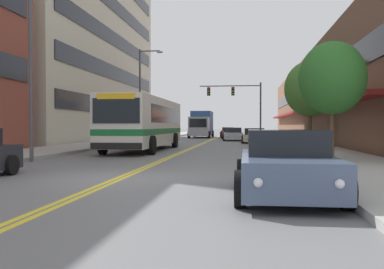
{
  "coord_description": "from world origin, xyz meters",
  "views": [
    {
      "loc": [
        3.59,
        -11.89,
        1.52
      ],
      "look_at": [
        0.2,
        15.0,
        0.94
      ],
      "focal_mm": 40.0,
      "sensor_mm": 36.0,
      "label": 1
    }
  ],
  "objects_px": {
    "car_silver_moving_lead": "(234,134)",
    "street_lamp_left_near": "(37,40)",
    "traffic_signal_mast": "(239,99)",
    "street_tree_right_near": "(332,78)",
    "car_red_moving_third": "(228,132)",
    "street_tree_right_mid": "(310,89)",
    "car_dark_grey_moving_second": "(231,134)",
    "box_truck": "(201,124)",
    "car_champagne_parked_right_mid": "(254,136)",
    "car_slate_blue_parked_right_foreground": "(286,166)",
    "fire_hydrant": "(288,141)",
    "car_black_parked_left_near": "(154,136)",
    "city_bus": "(145,122)",
    "street_lamp_left_far": "(143,88)"
  },
  "relations": [
    {
      "from": "car_silver_moving_lead",
      "to": "traffic_signal_mast",
      "type": "height_order",
      "value": "traffic_signal_mast"
    },
    {
      "from": "street_tree_right_near",
      "to": "street_tree_right_mid",
      "type": "bearing_deg",
      "value": 85.55
    },
    {
      "from": "car_silver_moving_lead",
      "to": "street_lamp_left_near",
      "type": "distance_m",
      "value": 27.45
    },
    {
      "from": "street_lamp_left_near",
      "to": "street_tree_right_near",
      "type": "height_order",
      "value": "street_lamp_left_near"
    },
    {
      "from": "car_black_parked_left_near",
      "to": "traffic_signal_mast",
      "type": "relative_size",
      "value": 0.7
    },
    {
      "from": "car_black_parked_left_near",
      "to": "car_champagne_parked_right_mid",
      "type": "height_order",
      "value": "car_champagne_parked_right_mid"
    },
    {
      "from": "car_silver_moving_lead",
      "to": "car_dark_grey_moving_second",
      "type": "distance_m",
      "value": 6.86
    },
    {
      "from": "car_black_parked_left_near",
      "to": "car_red_moving_third",
      "type": "xyz_separation_m",
      "value": [
        5.6,
        20.56,
        0.02
      ]
    },
    {
      "from": "fire_hydrant",
      "to": "street_lamp_left_near",
      "type": "bearing_deg",
      "value": -144.24
    },
    {
      "from": "car_slate_blue_parked_right_foreground",
      "to": "street_tree_right_mid",
      "type": "xyz_separation_m",
      "value": [
        3.48,
        20.69,
        3.35
      ]
    },
    {
      "from": "car_black_parked_left_near",
      "to": "car_champagne_parked_right_mid",
      "type": "relative_size",
      "value": 1.03
    },
    {
      "from": "car_dark_grey_moving_second",
      "to": "street_tree_right_mid",
      "type": "height_order",
      "value": "street_tree_right_mid"
    },
    {
      "from": "car_black_parked_left_near",
      "to": "street_tree_right_mid",
      "type": "xyz_separation_m",
      "value": [
        12.27,
        -6.65,
        3.43
      ]
    },
    {
      "from": "street_tree_right_mid",
      "to": "car_black_parked_left_near",
      "type": "bearing_deg",
      "value": 151.53
    },
    {
      "from": "street_lamp_left_far",
      "to": "car_silver_moving_lead",
      "type": "bearing_deg",
      "value": 45.57
    },
    {
      "from": "street_lamp_left_far",
      "to": "street_tree_right_mid",
      "type": "xyz_separation_m",
      "value": [
        12.95,
        -5.41,
        -0.68
      ]
    },
    {
      "from": "car_red_moving_third",
      "to": "street_tree_right_mid",
      "type": "xyz_separation_m",
      "value": [
        6.67,
        -27.21,
        3.41
      ]
    },
    {
      "from": "car_black_parked_left_near",
      "to": "car_dark_grey_moving_second",
      "type": "xyz_separation_m",
      "value": [
        6.29,
        13.18,
        -0.01
      ]
    },
    {
      "from": "car_dark_grey_moving_second",
      "to": "street_tree_right_mid",
      "type": "relative_size",
      "value": 0.76
    },
    {
      "from": "street_tree_right_near",
      "to": "street_lamp_left_near",
      "type": "bearing_deg",
      "value": -177.78
    },
    {
      "from": "car_dark_grey_moving_second",
      "to": "street_tree_right_near",
      "type": "height_order",
      "value": "street_tree_right_near"
    },
    {
      "from": "car_champagne_parked_right_mid",
      "to": "street_lamp_left_near",
      "type": "height_order",
      "value": "street_lamp_left_near"
    },
    {
      "from": "city_bus",
      "to": "car_slate_blue_parked_right_foreground",
      "type": "distance_m",
      "value": 17.94
    },
    {
      "from": "car_champagne_parked_right_mid",
      "to": "car_silver_moving_lead",
      "type": "bearing_deg",
      "value": 109.43
    },
    {
      "from": "box_truck",
      "to": "street_lamp_left_near",
      "type": "height_order",
      "value": "street_lamp_left_near"
    },
    {
      "from": "street_lamp_left_near",
      "to": "street_tree_right_mid",
      "type": "xyz_separation_m",
      "value": [
        12.95,
        13.05,
        -1.04
      ]
    },
    {
      "from": "car_slate_blue_parked_right_foreground",
      "to": "traffic_signal_mast",
      "type": "xyz_separation_m",
      "value": [
        -1.61,
        38.33,
        3.82
      ]
    },
    {
      "from": "traffic_signal_mast",
      "to": "car_slate_blue_parked_right_foreground",
      "type": "bearing_deg",
      "value": -87.6
    },
    {
      "from": "car_champagne_parked_right_mid",
      "to": "traffic_signal_mast",
      "type": "xyz_separation_m",
      "value": [
        -1.49,
        10.08,
        3.9
      ]
    },
    {
      "from": "car_dark_grey_moving_second",
      "to": "car_red_moving_third",
      "type": "height_order",
      "value": "car_red_moving_third"
    },
    {
      "from": "city_bus",
      "to": "car_silver_moving_lead",
      "type": "bearing_deg",
      "value": 73.96
    },
    {
      "from": "car_black_parked_left_near",
      "to": "street_tree_right_near",
      "type": "xyz_separation_m",
      "value": [
        11.29,
        -19.25,
        2.79
      ]
    },
    {
      "from": "street_lamp_left_near",
      "to": "car_slate_blue_parked_right_foreground",
      "type": "bearing_deg",
      "value": -38.87
    },
    {
      "from": "street_tree_right_mid",
      "to": "car_red_moving_third",
      "type": "bearing_deg",
      "value": 103.77
    },
    {
      "from": "car_dark_grey_moving_second",
      "to": "box_truck",
      "type": "height_order",
      "value": "box_truck"
    },
    {
      "from": "car_red_moving_third",
      "to": "car_silver_moving_lead",
      "type": "bearing_deg",
      "value": -85.37
    },
    {
      "from": "box_truck",
      "to": "city_bus",
      "type": "bearing_deg",
      "value": -91.27
    },
    {
      "from": "traffic_signal_mast",
      "to": "street_tree_right_near",
      "type": "distance_m",
      "value": 30.53
    },
    {
      "from": "street_lamp_left_far",
      "to": "fire_hydrant",
      "type": "relative_size",
      "value": 8.65
    },
    {
      "from": "street_lamp_left_far",
      "to": "car_black_parked_left_near",
      "type": "bearing_deg",
      "value": 61.34
    },
    {
      "from": "car_black_parked_left_near",
      "to": "street_lamp_left_near",
      "type": "xyz_separation_m",
      "value": [
        -0.68,
        -19.71,
        4.47
      ]
    },
    {
      "from": "box_truck",
      "to": "fire_hydrant",
      "type": "distance_m",
      "value": 29.66
    },
    {
      "from": "car_red_moving_third",
      "to": "fire_hydrant",
      "type": "bearing_deg",
      "value": -81.75
    },
    {
      "from": "box_truck",
      "to": "car_champagne_parked_right_mid",
      "type": "bearing_deg",
      "value": -68.51
    },
    {
      "from": "car_silver_moving_lead",
      "to": "fire_hydrant",
      "type": "relative_size",
      "value": 4.88
    },
    {
      "from": "box_truck",
      "to": "car_slate_blue_parked_right_foreground",
      "type": "bearing_deg",
      "value": -81.79
    },
    {
      "from": "car_black_parked_left_near",
      "to": "street_tree_right_near",
      "type": "bearing_deg",
      "value": -59.6
    },
    {
      "from": "city_bus",
      "to": "street_tree_right_near",
      "type": "bearing_deg",
      "value": -41.5
    },
    {
      "from": "street_lamp_left_near",
      "to": "street_lamp_left_far",
      "type": "distance_m",
      "value": 18.47
    },
    {
      "from": "street_lamp_left_near",
      "to": "street_tree_right_near",
      "type": "xyz_separation_m",
      "value": [
        11.97,
        0.46,
        -1.68
      ]
    }
  ]
}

